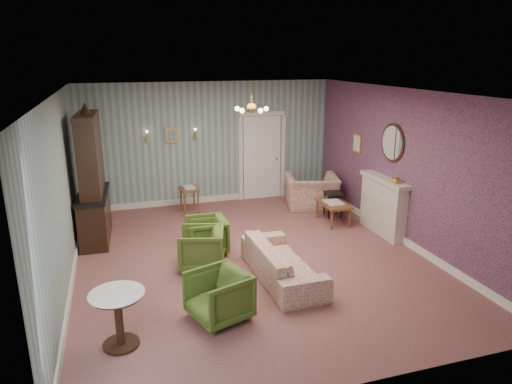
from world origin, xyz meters
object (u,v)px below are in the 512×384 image
object	(u,v)px
olive_chair_c	(206,234)
pedestal_table	(119,319)
olive_chair_a	(219,294)
sofa_chintz	(282,256)
olive_chair_b	(201,246)
dresser	(91,175)
side_table_black	(333,204)
fireplace	(383,206)
coffee_table	(333,212)
wingback_chair	(312,186)

from	to	relation	value
olive_chair_c	pedestal_table	distance (m)	2.96
olive_chair_a	sofa_chintz	world-z (taller)	sofa_chintz
olive_chair_c	olive_chair_b	bearing A→B (deg)	-18.14
dresser	olive_chair_b	bearing A→B (deg)	-43.44
sofa_chintz	side_table_black	bearing A→B (deg)	-41.84
fireplace	side_table_black	xyz separation A→B (m)	(-0.48, 1.22, -0.30)
sofa_chintz	coffee_table	bearing A→B (deg)	-43.96
olive_chair_c	sofa_chintz	bearing A→B (deg)	35.49
olive_chair_c	coffee_table	world-z (taller)	olive_chair_c
coffee_table	pedestal_table	xyz separation A→B (m)	(-4.49, -3.23, 0.14)
fireplace	sofa_chintz	bearing A→B (deg)	-153.95
side_table_black	dresser	bearing A→B (deg)	178.37
olive_chair_b	pedestal_table	distance (m)	2.38
sofa_chintz	fireplace	size ratio (longest dim) A/B	1.44
olive_chair_c	pedestal_table	xyz separation A→B (m)	(-1.59, -2.50, 0.01)
sofa_chintz	olive_chair_c	bearing A→B (deg)	33.13
dresser	pedestal_table	distance (m)	3.89
coffee_table	fireplace	bearing A→B (deg)	-51.51
fireplace	pedestal_table	bearing A→B (deg)	-155.11
dresser	coffee_table	world-z (taller)	dresser
olive_chair_c	wingback_chair	distance (m)	3.44
olive_chair_c	dresser	size ratio (longest dim) A/B	0.28
pedestal_table	fireplace	bearing A→B (deg)	24.89
side_table_black	pedestal_table	distance (m)	5.91
dresser	fireplace	bearing A→B (deg)	-10.93
dresser	pedestal_table	bearing A→B (deg)	-81.64
wingback_chair	coffee_table	distance (m)	1.16
wingback_chair	coffee_table	world-z (taller)	wingback_chair
fireplace	coffee_table	world-z (taller)	fireplace
olive_chair_c	dresser	xyz separation A→B (m)	(-1.94, 1.26, 0.94)
sofa_chintz	wingback_chair	bearing A→B (deg)	-32.21
olive_chair_c	sofa_chintz	world-z (taller)	sofa_chintz
olive_chair_b	fireplace	bearing A→B (deg)	111.79
olive_chair_b	fireplace	distance (m)	3.80
wingback_chair	pedestal_table	bearing A→B (deg)	58.82
olive_chair_b	dresser	xyz separation A→B (m)	(-1.74, 1.83, 0.93)
olive_chair_b	sofa_chintz	size ratio (longest dim) A/B	0.37
fireplace	side_table_black	size ratio (longest dim) A/B	2.52
olive_chair_c	wingback_chair	xyz separation A→B (m)	(2.90, 1.86, 0.16)
olive_chair_b	coffee_table	world-z (taller)	olive_chair_b
wingback_chair	dresser	distance (m)	4.93
sofa_chintz	coffee_table	xyz separation A→B (m)	(1.95, 2.12, -0.16)
olive_chair_b	dresser	world-z (taller)	dresser
sofa_chintz	dresser	size ratio (longest dim) A/B	0.78
wingback_chair	coffee_table	xyz separation A→B (m)	(0.01, -1.13, -0.29)
olive_chair_a	olive_chair_c	xyz separation A→B (m)	(0.28, 2.26, -0.02)
fireplace	pedestal_table	distance (m)	5.69
dresser	fireplace	distance (m)	5.72
olive_chair_a	fireplace	world-z (taller)	fireplace
pedestal_table	olive_chair_b	bearing A→B (deg)	54.29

